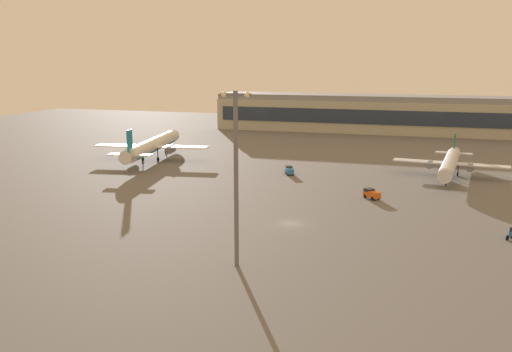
{
  "coord_description": "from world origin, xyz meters",
  "views": [
    {
      "loc": [
        22.74,
        -99.69,
        31.59
      ],
      "look_at": [
        -14.09,
        22.91,
        4.0
      ],
      "focal_mm": 37.79,
      "sensor_mm": 36.0,
      "label": 1
    }
  ],
  "objects_px": {
    "maintenance_van": "(289,170)",
    "baggage_tractor": "(372,194)",
    "airplane_near_gate": "(152,146)",
    "airplane_terminal_side": "(450,163)",
    "apron_light_east": "(236,169)"
  },
  "relations": [
    {
      "from": "apron_light_east",
      "to": "airplane_near_gate",
      "type": "bearing_deg",
      "value": 125.06
    },
    {
      "from": "maintenance_van",
      "to": "apron_light_east",
      "type": "distance_m",
      "value": 71.61
    },
    {
      "from": "baggage_tractor",
      "to": "apron_light_east",
      "type": "height_order",
      "value": "apron_light_east"
    },
    {
      "from": "airplane_terminal_side",
      "to": "baggage_tractor",
      "type": "distance_m",
      "value": 35.89
    },
    {
      "from": "airplane_near_gate",
      "to": "baggage_tractor",
      "type": "bearing_deg",
      "value": -31.47
    },
    {
      "from": "airplane_terminal_side",
      "to": "maintenance_van",
      "type": "bearing_deg",
      "value": 18.9
    },
    {
      "from": "airplane_near_gate",
      "to": "maintenance_van",
      "type": "relative_size",
      "value": 10.34
    },
    {
      "from": "maintenance_van",
      "to": "baggage_tractor",
      "type": "relative_size",
      "value": 1.06
    },
    {
      "from": "airplane_near_gate",
      "to": "maintenance_van",
      "type": "height_order",
      "value": "airplane_near_gate"
    },
    {
      "from": "maintenance_van",
      "to": "airplane_terminal_side",
      "type": "bearing_deg",
      "value": -10.65
    },
    {
      "from": "apron_light_east",
      "to": "baggage_tractor",
      "type": "bearing_deg",
      "value": 71.07
    },
    {
      "from": "airplane_near_gate",
      "to": "apron_light_east",
      "type": "relative_size",
      "value": 1.74
    },
    {
      "from": "airplane_terminal_side",
      "to": "maintenance_van",
      "type": "height_order",
      "value": "airplane_terminal_side"
    },
    {
      "from": "maintenance_van",
      "to": "airplane_near_gate",
      "type": "bearing_deg",
      "value": 145.61
    },
    {
      "from": "airplane_near_gate",
      "to": "airplane_terminal_side",
      "type": "bearing_deg",
      "value": -8.52
    }
  ]
}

